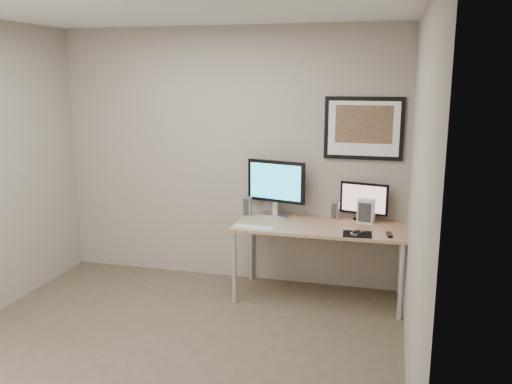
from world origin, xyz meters
TOP-DOWN VIEW (x-y plane):
  - floor at (0.00, 0.00)m, footprint 3.60×3.60m
  - room at (0.00, 0.45)m, footprint 3.60×3.60m
  - desk at (1.00, 1.35)m, footprint 1.60×0.70m
  - framed_art at (1.35, 1.68)m, footprint 0.75×0.04m
  - monitor_large at (0.52, 1.59)m, footprint 0.61×0.26m
  - monitor_tv at (1.38, 1.63)m, footprint 0.47×0.15m
  - speaker_left at (0.25, 1.51)m, footprint 0.10×0.10m
  - speaker_right at (1.12, 1.59)m, footprint 0.10×0.10m
  - keyboard at (0.41, 1.09)m, footprint 0.41×0.15m
  - mousepad at (1.36, 1.12)m, footprint 0.27×0.24m
  - mouse at (1.35, 1.11)m, footprint 0.10×0.13m
  - remote at (1.64, 1.15)m, footprint 0.06×0.16m
  - fan_unit at (1.41, 1.53)m, footprint 0.17×0.14m

SIDE VIEW (x-z plane):
  - floor at x=0.00m, z-range 0.00..0.00m
  - desk at x=1.00m, z-range 0.30..1.03m
  - mousepad at x=1.36m, z-range 0.73..0.73m
  - keyboard at x=0.41m, z-range 0.73..0.74m
  - remote at x=1.64m, z-range 0.73..0.75m
  - mouse at x=1.35m, z-range 0.73..0.77m
  - speaker_right at x=1.12m, z-range 0.73..0.91m
  - speaker_left at x=0.25m, z-range 0.73..0.93m
  - fan_unit at x=1.41m, z-range 0.73..0.96m
  - monitor_tv at x=1.38m, z-range 0.74..1.11m
  - monitor_large at x=0.52m, z-range 0.76..1.32m
  - framed_art at x=1.35m, z-range 1.32..1.92m
  - room at x=0.00m, z-range -0.16..3.44m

